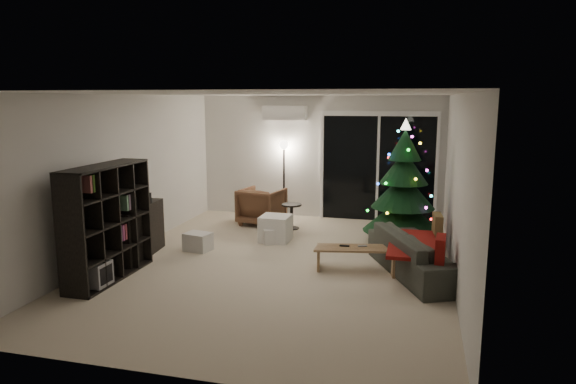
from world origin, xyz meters
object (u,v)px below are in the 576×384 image
object	(u,v)px
armchair	(262,206)
sofa	(419,254)
christmas_tree	(403,183)
coffee_table	(355,259)
bookshelf	(95,222)
media_cabinet	(133,232)

from	to	relation	value
armchair	sofa	xyz separation A→B (m)	(3.01, -2.26, -0.06)
armchair	christmas_tree	distance (m)	2.91
christmas_tree	coffee_table	bearing A→B (deg)	-110.71
bookshelf	christmas_tree	world-z (taller)	christmas_tree
media_cabinet	sofa	distance (m)	4.31
media_cabinet	coffee_table	bearing A→B (deg)	-3.05
media_cabinet	sofa	size ratio (longest dim) A/B	0.64
media_cabinet	christmas_tree	size ratio (longest dim) A/B	0.62
media_cabinet	sofa	world-z (taller)	media_cabinet
sofa	christmas_tree	distance (m)	1.69
coffee_table	christmas_tree	xyz separation A→B (m)	(0.59, 1.57, 0.88)
bookshelf	coffee_table	bearing A→B (deg)	32.57
bookshelf	coffee_table	xyz separation A→B (m)	(3.41, 1.13, -0.61)
sofa	coffee_table	size ratio (longest dim) A/B	1.83
sofa	coffee_table	xyz separation A→B (m)	(-0.89, -0.09, -0.12)
coffee_table	bookshelf	bearing A→B (deg)	-172.66
coffee_table	christmas_tree	bearing A→B (deg)	58.36
armchair	sofa	bearing A→B (deg)	153.22
sofa	armchair	bearing A→B (deg)	28.59
media_cabinet	armchair	world-z (taller)	media_cabinet
media_cabinet	coffee_table	size ratio (longest dim) A/B	1.17
bookshelf	armchair	xyz separation A→B (m)	(1.29, 3.47, -0.42)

